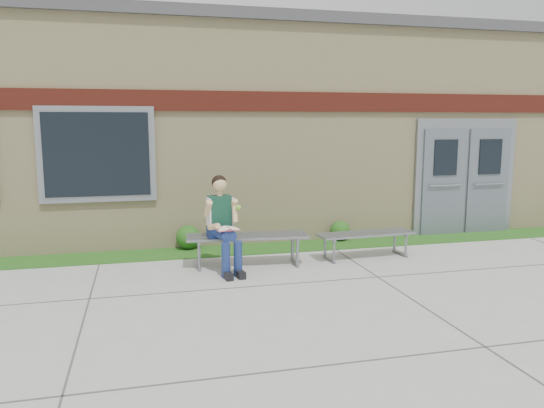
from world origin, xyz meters
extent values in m
plane|color=#9E9E99|center=(0.00, 0.00, 0.00)|extent=(80.00, 80.00, 0.00)
cube|color=#2A4B14|center=(0.00, 2.60, 0.01)|extent=(16.00, 0.80, 0.02)
cube|color=beige|center=(0.00, 6.00, 2.00)|extent=(16.00, 6.00, 4.00)
cube|color=#3F3F42|center=(0.00, 6.00, 4.10)|extent=(16.20, 6.20, 0.20)
cube|color=maroon|center=(0.00, 2.97, 2.60)|extent=(16.00, 0.06, 0.35)
cube|color=slate|center=(-3.00, 2.96, 1.70)|extent=(1.90, 0.08, 1.60)
cube|color=black|center=(-3.00, 2.92, 1.70)|extent=(1.70, 0.04, 1.40)
cube|color=slate|center=(4.00, 2.96, 1.15)|extent=(2.20, 0.08, 2.30)
cube|color=slate|center=(3.50, 2.91, 1.05)|extent=(0.92, 0.06, 2.10)
cube|color=slate|center=(4.50, 2.91, 1.05)|extent=(0.92, 0.06, 2.10)
cube|color=slate|center=(-0.72, 1.59, 0.47)|extent=(1.94, 0.70, 0.04)
cube|color=slate|center=(-1.47, 1.59, 0.22)|extent=(0.10, 0.53, 0.43)
cube|color=slate|center=(0.04, 1.59, 0.22)|extent=(0.10, 0.53, 0.43)
cube|color=slate|center=(1.28, 1.59, 0.41)|extent=(1.66, 0.56, 0.03)
cube|color=slate|center=(0.63, 1.59, 0.19)|extent=(0.07, 0.46, 0.37)
cube|color=slate|center=(1.94, 1.59, 0.19)|extent=(0.07, 0.46, 0.37)
cube|color=navy|center=(-1.16, 1.54, 0.57)|extent=(0.39, 0.30, 0.17)
cube|color=#0D3321|center=(-1.16, 1.52, 0.90)|extent=(0.36, 0.26, 0.48)
sphere|color=#DCB179|center=(-1.16, 1.51, 1.31)|extent=(0.25, 0.25, 0.22)
sphere|color=black|center=(-1.16, 1.53, 1.33)|extent=(0.26, 0.26, 0.23)
cylinder|color=navy|center=(-1.21, 1.26, 0.60)|extent=(0.22, 0.46, 0.16)
cylinder|color=navy|center=(-1.03, 1.29, 0.60)|extent=(0.22, 0.46, 0.16)
cylinder|color=navy|center=(-1.15, 1.02, 0.26)|extent=(0.12, 0.12, 0.52)
cylinder|color=navy|center=(-0.97, 1.04, 0.26)|extent=(0.12, 0.12, 0.52)
cube|color=black|center=(-1.14, 0.94, 0.05)|extent=(0.14, 0.28, 0.10)
cube|color=black|center=(-0.96, 0.97, 0.05)|extent=(0.14, 0.28, 0.10)
cylinder|color=#DCB179|center=(-1.34, 1.43, 0.96)|extent=(0.13, 0.24, 0.27)
cylinder|color=#DCB179|center=(-0.95, 1.49, 0.96)|extent=(0.13, 0.24, 0.27)
cube|color=white|center=(-1.10, 1.15, 0.70)|extent=(0.35, 0.28, 0.02)
cube|color=#C74A5A|center=(-1.10, 1.15, 0.69)|extent=(0.35, 0.29, 0.01)
sphere|color=#6CBE32|center=(-0.90, 1.35, 0.97)|extent=(0.09, 0.09, 0.09)
sphere|color=#2A4B14|center=(-1.53, 2.85, 0.23)|extent=(0.42, 0.42, 0.42)
sphere|color=#2A4B14|center=(1.32, 2.85, 0.20)|extent=(0.37, 0.37, 0.37)
camera|label=1|loc=(-2.30, -6.37, 2.24)|focal=35.00mm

